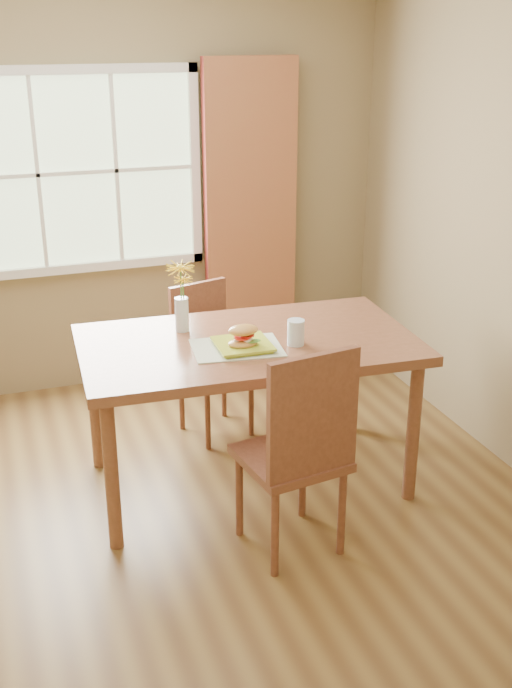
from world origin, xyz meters
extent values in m
cube|color=brown|center=(0.00, 0.00, -0.01)|extent=(4.20, 3.80, 0.02)
cube|color=#897752|center=(0.00, 1.91, 1.35)|extent=(4.20, 0.02, 2.70)
cube|color=#897752|center=(0.00, -1.91, 1.35)|extent=(4.20, 0.02, 2.70)
cube|color=#A6BD8F|center=(0.00, 1.88, 1.50)|extent=(1.50, 0.02, 1.20)
cube|color=white|center=(0.00, 1.85, 2.13)|extent=(1.62, 0.04, 0.06)
cube|color=white|center=(0.00, 1.85, 0.87)|extent=(1.62, 0.04, 0.06)
cube|color=white|center=(0.78, 1.85, 1.50)|extent=(0.06, 0.04, 1.32)
cube|color=white|center=(0.00, 1.85, 1.50)|extent=(1.50, 0.03, 0.02)
cube|color=maroon|center=(1.15, 1.78, 1.10)|extent=(0.65, 0.08, 2.20)
cube|color=brown|center=(0.61, 0.27, 0.83)|extent=(1.80, 1.08, 0.05)
cylinder|color=brown|center=(-0.19, -0.09, 0.40)|extent=(0.07, 0.07, 0.80)
cylinder|color=brown|center=(1.38, -0.18, 0.40)|extent=(0.07, 0.07, 0.80)
cylinder|color=brown|center=(-0.15, 0.72, 0.40)|extent=(0.07, 0.07, 0.80)
cylinder|color=brown|center=(1.42, 0.63, 0.40)|extent=(0.07, 0.07, 0.80)
cube|color=brown|center=(0.61, -0.35, 0.48)|extent=(0.51, 0.51, 0.04)
cube|color=brown|center=(0.64, -0.55, 0.79)|extent=(0.45, 0.10, 0.58)
cylinder|color=brown|center=(0.46, -0.55, 0.23)|extent=(0.04, 0.04, 0.46)
cylinder|color=brown|center=(0.82, -0.50, 0.23)|extent=(0.04, 0.04, 0.46)
cylinder|color=brown|center=(0.41, -0.19, 0.23)|extent=(0.04, 0.04, 0.46)
cylinder|color=brown|center=(0.77, -0.14, 0.23)|extent=(0.04, 0.04, 0.46)
cube|color=brown|center=(0.61, 0.89, 0.42)|extent=(0.48, 0.48, 0.04)
cube|color=brown|center=(0.57, 1.06, 0.68)|extent=(0.38, 0.13, 0.50)
cylinder|color=brown|center=(0.50, 0.70, 0.20)|extent=(0.03, 0.03, 0.40)
cylinder|color=brown|center=(0.81, 0.78, 0.20)|extent=(0.03, 0.03, 0.40)
cylinder|color=brown|center=(0.42, 1.00, 0.20)|extent=(0.03, 0.03, 0.40)
cylinder|color=brown|center=(0.73, 1.08, 0.20)|extent=(0.03, 0.03, 0.40)
cube|color=beige|center=(0.52, 0.18, 0.86)|extent=(0.49, 0.38, 0.01)
cube|color=#A4B82E|center=(0.55, 0.17, 0.87)|extent=(0.29, 0.29, 0.01)
ellipsoid|color=#EEB751|center=(0.54, 0.14, 0.89)|extent=(0.16, 0.11, 0.04)
ellipsoid|color=#4C8C2D|center=(0.59, 0.12, 0.91)|extent=(0.09, 0.06, 0.01)
cylinder|color=red|center=(0.54, 0.14, 0.93)|extent=(0.08, 0.08, 0.01)
cylinder|color=red|center=(0.57, 0.15, 0.93)|extent=(0.08, 0.08, 0.01)
ellipsoid|color=#EEB751|center=(0.55, 0.14, 0.96)|extent=(0.16, 0.11, 0.05)
cylinder|color=silver|center=(0.83, 0.13, 0.92)|extent=(0.09, 0.09, 0.13)
cylinder|color=silver|center=(0.83, 0.13, 0.91)|extent=(0.08, 0.08, 0.11)
cylinder|color=silver|center=(0.33, 0.52, 0.95)|extent=(0.07, 0.07, 0.19)
cylinder|color=silver|center=(0.33, 0.52, 0.90)|extent=(0.06, 0.06, 0.09)
cylinder|color=#3D7028|center=(0.33, 0.52, 1.03)|extent=(0.01, 0.01, 0.35)
cylinder|color=#3D7028|center=(0.34, 0.51, 1.00)|extent=(0.01, 0.01, 0.29)
camera|label=1|loc=(-0.64, -3.44, 2.40)|focal=42.00mm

